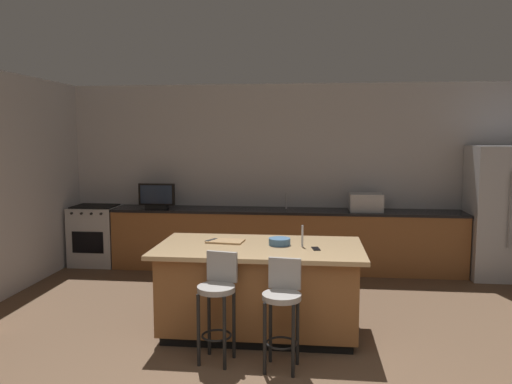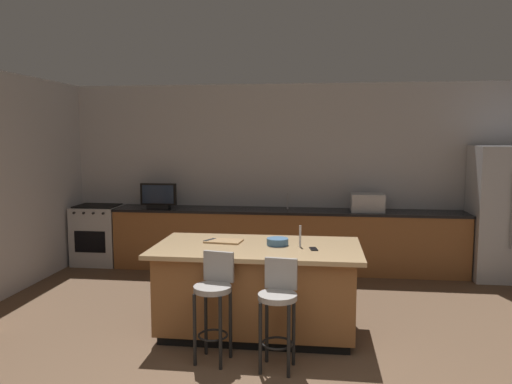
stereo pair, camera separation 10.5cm
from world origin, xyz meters
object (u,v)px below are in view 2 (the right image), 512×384
(refrigerator, at_px, (504,213))
(cell_phone, at_px, (313,249))
(range_oven, at_px, (98,235))
(kitchen_island, at_px, (257,288))
(bar_stool_right, at_px, (278,305))
(microwave, at_px, (367,203))
(tv_monitor, at_px, (158,197))
(fruit_bowl, at_px, (277,242))
(bar_stool_left, at_px, (214,297))
(cutting_board, at_px, (224,241))
(tv_remote, at_px, (210,240))

(refrigerator, height_order, cell_phone, refrigerator)
(cell_phone, bearing_deg, range_oven, 133.19)
(kitchen_island, bearing_deg, bar_stool_right, -70.25)
(cell_phone, bearing_deg, kitchen_island, 160.85)
(microwave, bearing_deg, refrigerator, -2.21)
(tv_monitor, height_order, fruit_bowl, tv_monitor)
(cell_phone, bearing_deg, microwave, 63.65)
(bar_stool_left, xyz_separation_m, cutting_board, (-0.07, 0.84, 0.33))
(bar_stool_right, relative_size, cutting_board, 2.53)
(refrigerator, distance_m, cutting_board, 4.26)
(refrigerator, distance_m, tv_monitor, 5.07)
(range_oven, xyz_separation_m, microwave, (4.19, 0.00, 0.59))
(tv_monitor, relative_size, cutting_board, 1.49)
(bar_stool_right, bearing_deg, cutting_board, 132.39)
(kitchen_island, relative_size, fruit_bowl, 9.43)
(range_oven, distance_m, bar_stool_right, 4.53)
(bar_stool_right, distance_m, tv_remote, 1.29)
(microwave, relative_size, tv_remote, 2.82)
(bar_stool_right, xyz_separation_m, tv_remote, (-0.81, 0.93, 0.35))
(tv_remote, bearing_deg, bar_stool_left, -48.21)
(tv_monitor, bearing_deg, bar_stool_right, -56.58)
(cell_phone, height_order, tv_remote, tv_remote)
(microwave, relative_size, cutting_board, 1.26)
(kitchen_island, xyz_separation_m, fruit_bowl, (0.20, 0.05, 0.48))
(fruit_bowl, bearing_deg, kitchen_island, -165.26)
(microwave, height_order, tv_remote, microwave)
(microwave, bearing_deg, bar_stool_right, -107.82)
(cutting_board, bearing_deg, cell_phone, -13.76)
(kitchen_island, bearing_deg, microwave, 61.81)
(kitchen_island, distance_m, bar_stool_right, 0.84)
(refrigerator, bearing_deg, kitchen_island, -143.26)
(bar_stool_left, relative_size, cutting_board, 2.59)
(fruit_bowl, distance_m, cutting_board, 0.59)
(refrigerator, height_order, bar_stool_right, refrigerator)
(kitchen_island, relative_size, microwave, 4.38)
(cell_phone, xyz_separation_m, tv_remote, (-1.10, 0.24, 0.01))
(cutting_board, bearing_deg, fruit_bowl, -8.46)
(cell_phone, distance_m, cutting_board, 0.98)
(kitchen_island, relative_size, tv_monitor, 3.73)
(tv_remote, bearing_deg, fruit_bowl, 19.55)
(bar_stool_right, distance_m, fruit_bowl, 0.92)
(bar_stool_left, distance_m, fruit_bowl, 0.98)
(kitchen_island, xyz_separation_m, tv_remote, (-0.53, 0.15, 0.46))
(microwave, height_order, cell_phone, microwave)
(kitchen_island, bearing_deg, range_oven, 139.06)
(microwave, relative_size, bar_stool_left, 0.49)
(fruit_bowl, bearing_deg, range_oven, 141.60)
(kitchen_island, height_order, tv_monitor, tv_monitor)
(cutting_board, bearing_deg, refrigerator, 32.20)
(kitchen_island, relative_size, bar_stool_left, 2.14)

